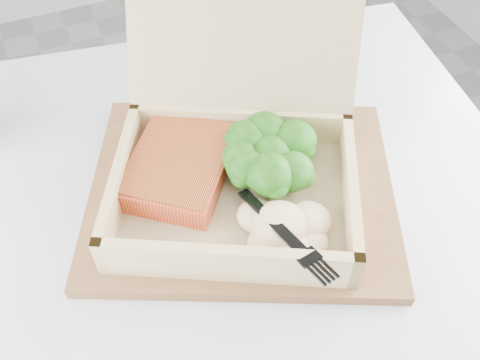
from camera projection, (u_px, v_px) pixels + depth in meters
name	position (u px, v px, depth m)	size (l,w,h in m)	color
cafe_table	(218.00, 327.00, 0.66)	(0.81, 0.81, 0.70)	black
serving_tray	(242.00, 190.00, 0.56)	(0.32, 0.25, 0.01)	brown
takeout_container	(237.00, 135.00, 0.54)	(0.33, 0.35, 0.21)	tan
salmon_fillet	(180.00, 166.00, 0.55)	(0.09, 0.12, 0.03)	#DE4A2B
broccoli_pile	(270.00, 159.00, 0.55)	(0.11, 0.11, 0.04)	#307F1C
mashed_potatoes	(280.00, 224.00, 0.50)	(0.09, 0.07, 0.03)	beige
plastic_fork	(260.00, 206.00, 0.50)	(0.04, 0.14, 0.02)	black
receipt	(188.00, 97.00, 0.67)	(0.07, 0.12, 0.00)	white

